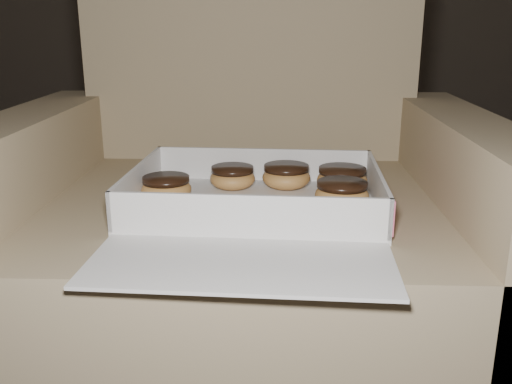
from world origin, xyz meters
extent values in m
plane|color=black|center=(0.00, 0.00, 0.00)|extent=(4.50, 4.50, 0.00)
cube|color=#9B8263|center=(0.16, -0.22, 0.21)|extent=(0.72, 0.72, 0.42)
cube|color=#9B8263|center=(0.16, 0.12, 0.68)|extent=(0.72, 0.14, 0.52)
cube|color=#9B8263|center=(-0.23, -0.22, 0.28)|extent=(0.12, 0.72, 0.56)
cube|color=#9B8263|center=(0.55, -0.22, 0.28)|extent=(0.12, 0.72, 0.56)
cube|color=silver|center=(0.19, -0.30, 0.42)|extent=(0.42, 0.32, 0.01)
cube|color=silver|center=(0.19, -0.15, 0.46)|extent=(0.40, 0.02, 0.06)
cube|color=silver|center=(0.18, -0.44, 0.46)|extent=(0.40, 0.02, 0.06)
cube|color=silver|center=(-0.01, -0.29, 0.46)|extent=(0.02, 0.30, 0.06)
cube|color=silver|center=(0.38, -0.30, 0.46)|extent=(0.02, 0.30, 0.06)
cube|color=#D25474|center=(0.39, -0.30, 0.46)|extent=(0.02, 0.30, 0.05)
cube|color=silver|center=(0.17, -0.53, 0.42)|extent=(0.40, 0.19, 0.01)
ellipsoid|color=#CE8E48|center=(0.14, -0.21, 0.45)|extent=(0.08, 0.08, 0.04)
cylinder|color=black|center=(0.14, -0.21, 0.47)|extent=(0.08, 0.08, 0.01)
ellipsoid|color=#CE8E48|center=(0.33, -0.22, 0.45)|extent=(0.09, 0.09, 0.04)
cylinder|color=black|center=(0.33, -0.22, 0.47)|extent=(0.08, 0.08, 0.01)
ellipsoid|color=#CE8E48|center=(0.32, -0.31, 0.45)|extent=(0.09, 0.09, 0.04)
cylinder|color=black|center=(0.32, -0.31, 0.47)|extent=(0.08, 0.08, 0.01)
ellipsoid|color=#CE8E48|center=(0.03, -0.29, 0.45)|extent=(0.08, 0.08, 0.04)
cylinder|color=black|center=(0.03, -0.29, 0.47)|extent=(0.08, 0.08, 0.01)
ellipsoid|color=#CE8E48|center=(0.24, -0.20, 0.45)|extent=(0.09, 0.09, 0.04)
cylinder|color=black|center=(0.24, -0.20, 0.47)|extent=(0.08, 0.08, 0.01)
ellipsoid|color=black|center=(0.04, -0.36, 0.43)|extent=(0.01, 0.01, 0.00)
ellipsoid|color=black|center=(0.13, -0.31, 0.43)|extent=(0.01, 0.01, 0.00)
ellipsoid|color=black|center=(0.18, -0.34, 0.43)|extent=(0.01, 0.01, 0.00)
ellipsoid|color=black|center=(0.26, -0.41, 0.43)|extent=(0.01, 0.01, 0.00)
ellipsoid|color=black|center=(0.24, -0.40, 0.43)|extent=(0.01, 0.01, 0.00)
camera|label=1|loc=(0.22, -1.20, 0.72)|focal=40.00mm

